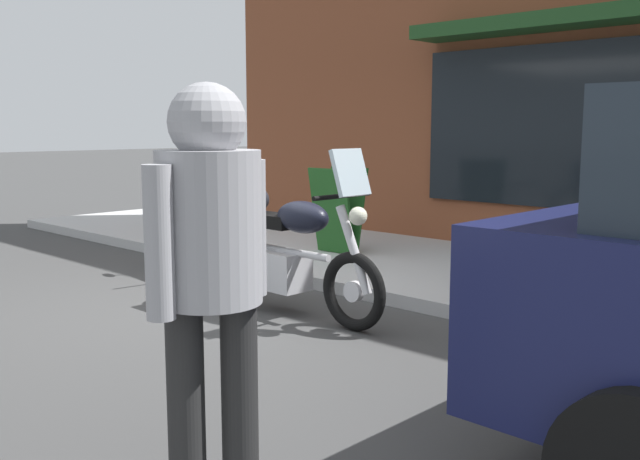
# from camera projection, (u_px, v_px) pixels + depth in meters

# --- Properties ---
(ground_plane) EXTENTS (80.00, 80.00, 0.00)m
(ground_plane) POSITION_uv_depth(u_px,v_px,m) (204.00, 308.00, 6.13)
(ground_plane) COLOR #3D3D3D
(touring_motorcycle) EXTENTS (2.12, 0.66, 1.38)m
(touring_motorcycle) POSITION_uv_depth(u_px,v_px,m) (272.00, 241.00, 5.96)
(touring_motorcycle) COLOR black
(touring_motorcycle) RESTS_ON ground_plane
(parked_bicycle) EXTENTS (1.66, 0.48, 0.92)m
(parked_bicycle) POSITION_uv_depth(u_px,v_px,m) (181.00, 242.00, 7.37)
(parked_bicycle) COLOR black
(parked_bicycle) RESTS_ON ground_plane
(pedestrian_walking) EXTENTS (0.42, 0.56, 1.70)m
(pedestrian_walking) POSITION_uv_depth(u_px,v_px,m) (210.00, 256.00, 2.59)
(pedestrian_walking) COLOR #252525
(pedestrian_walking) RESTS_ON ground_plane
(sandwich_board_sign) EXTENTS (0.55, 0.42, 0.96)m
(sandwich_board_sign) POSITION_uv_depth(u_px,v_px,m) (338.00, 210.00, 8.08)
(sandwich_board_sign) COLOR #1E511E
(sandwich_board_sign) RESTS_ON sidewalk_curb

